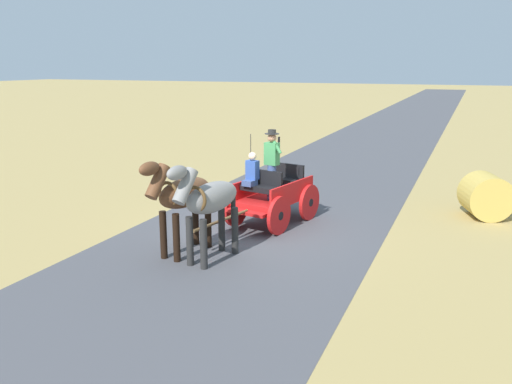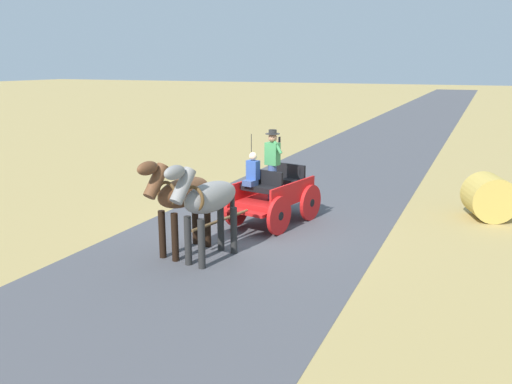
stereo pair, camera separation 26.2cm
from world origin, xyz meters
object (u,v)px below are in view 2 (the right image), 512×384
Objects in this scene: horse_near_side at (207,200)px; horse_off_side at (181,195)px; hay_bale at (489,197)px; horse_drawn_carriage at (273,193)px.

horse_off_side is at bearing -11.72° from horse_near_side.
horse_off_side is 1.84× the size of hay_bale.
horse_off_side is at bearing 71.25° from horse_drawn_carriage.
horse_drawn_carriage is at bearing 27.96° from hay_bale.
hay_bale is at bearing -137.48° from horse_off_side.
hay_bale is (-6.14, -5.63, -0.72)m from horse_off_side.
horse_near_side is (0.25, 3.04, 0.51)m from horse_drawn_carriage.
horse_near_side reaches higher than hay_bale.
horse_drawn_carriage is 2.04× the size of horse_off_side.
horse_off_side reaches higher than hay_bale.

